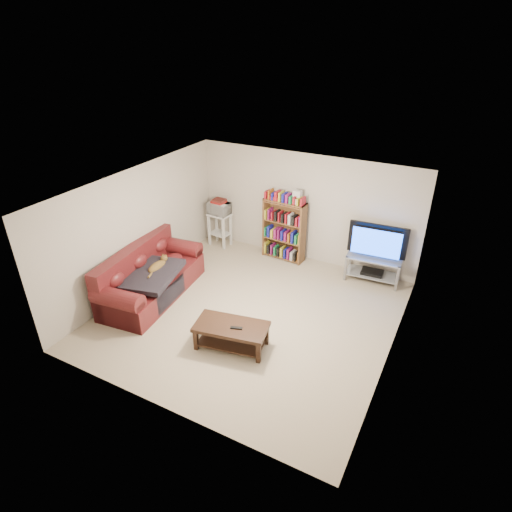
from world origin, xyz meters
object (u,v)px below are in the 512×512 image
Objects in this scene: sofa at (149,279)px; bookshelf at (284,229)px; tv_stand at (373,265)px; coffee_table at (231,332)px.

bookshelf is at bearing 50.15° from sofa.
bookshelf is (-2.04, 0.03, 0.34)m from tv_stand.
sofa is 4.53m from tv_stand.
bookshelf reaches higher than coffee_table.
coffee_table is 0.92× the size of bookshelf.
sofa is 2.31m from coffee_table.
sofa is 1.76× the size of bookshelf.
coffee_table is at bearing -76.85° from bookshelf.
tv_stand is at bearing 27.93° from sofa.
bookshelf is (-0.52, 3.18, 0.41)m from coffee_table.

